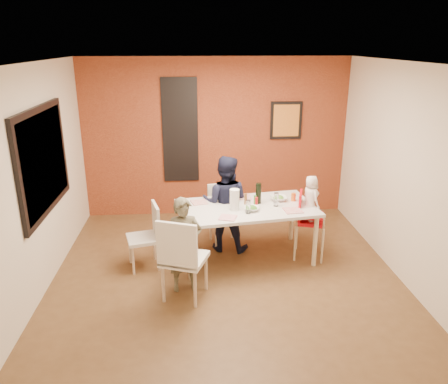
{
  "coord_description": "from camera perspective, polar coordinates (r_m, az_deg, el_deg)",
  "views": [
    {
      "loc": [
        -0.4,
        -5.1,
        2.92
      ],
      "look_at": [
        0.0,
        0.3,
        1.05
      ],
      "focal_mm": 35.0,
      "sensor_mm": 36.0,
      "label": 1
    }
  ],
  "objects": [
    {
      "name": "plate_far_mid",
      "position": [
        6.34,
        2.39,
        -0.63
      ],
      "size": [
        0.26,
        0.26,
        0.01
      ],
      "primitive_type": "cube",
      "rotation": [
        0.0,
        0.0,
        0.06
      ],
      "color": "white",
      "rests_on": "dining_table"
    },
    {
      "name": "chair_far",
      "position": [
        6.59,
        -0.13,
        -2.46
      ],
      "size": [
        0.49,
        0.49,
        0.9
      ],
      "rotation": [
        0.0,
        0.0,
        0.19
      ],
      "color": "silver",
      "rests_on": "ground"
    },
    {
      "name": "wine_glass_b",
      "position": [
        6.02,
        6.83,
        -0.98
      ],
      "size": [
        0.07,
        0.07,
        0.19
      ],
      "primitive_type": "cylinder",
      "color": "silver",
      "rests_on": "dining_table"
    },
    {
      "name": "plate_near_right",
      "position": [
        5.91,
        9.0,
        -2.39
      ],
      "size": [
        0.25,
        0.25,
        0.01
      ],
      "primitive_type": "cube",
      "rotation": [
        0.0,
        0.0,
        0.1
      ],
      "color": "white",
      "rests_on": "dining_table"
    },
    {
      "name": "condiment_green",
      "position": [
        6.03,
        4.08,
        -1.08
      ],
      "size": [
        0.04,
        0.04,
        0.14
      ],
      "primitive_type": "cylinder",
      "color": "#2E7426",
      "rests_on": "dining_table"
    },
    {
      "name": "wine_glass_a",
      "position": [
        5.73,
        3.17,
        -1.95
      ],
      "size": [
        0.06,
        0.06,
        0.18
      ],
      "primitive_type": "cylinder",
      "color": "white",
      "rests_on": "dining_table"
    },
    {
      "name": "art_print_canvas",
      "position": [
        7.58,
        8.13,
        9.22
      ],
      "size": [
        0.44,
        0.01,
        0.54
      ],
      "primitive_type": "cube",
      "color": "orange",
      "rests_on": "wall_back"
    },
    {
      "name": "condiment_red",
      "position": [
        5.94,
        4.25,
        -1.38
      ],
      "size": [
        0.04,
        0.04,
        0.15
      ],
      "primitive_type": "cylinder",
      "color": "red",
      "rests_on": "dining_table"
    },
    {
      "name": "high_chair",
      "position": [
        6.23,
        10.84,
        -3.43
      ],
      "size": [
        0.5,
        0.5,
        0.96
      ],
      "rotation": [
        0.0,
        0.0,
        1.27
      ],
      "color": "red",
      "rests_on": "ground"
    },
    {
      "name": "plate_far_left",
      "position": [
        6.14,
        -3.24,
        -1.34
      ],
      "size": [
        0.26,
        0.26,
        0.01
      ],
      "primitive_type": "cube",
      "rotation": [
        0.0,
        0.0,
        0.23
      ],
      "color": "silver",
      "rests_on": "dining_table"
    },
    {
      "name": "ground",
      "position": [
        5.89,
        0.22,
        -10.66
      ],
      "size": [
        4.5,
        4.5,
        0.0
      ],
      "primitive_type": "plane",
      "color": "brown",
      "rests_on": "ground"
    },
    {
      "name": "child_far",
      "position": [
        6.29,
        0.16,
        -1.53
      ],
      "size": [
        0.8,
        0.7,
        1.42
      ],
      "primitive_type": "imported",
      "rotation": [
        0.0,
        0.0,
        2.88
      ],
      "color": "black",
      "rests_on": "ground"
    },
    {
      "name": "sippy_cup",
      "position": [
        6.26,
        9.05,
        -0.65
      ],
      "size": [
        0.07,
        0.07,
        0.11
      ],
      "primitive_type": "cylinder",
      "color": "#D05B17",
      "rests_on": "dining_table"
    },
    {
      "name": "chair_near",
      "position": [
        5.11,
        -5.59,
        -8.28
      ],
      "size": [
        0.62,
        0.62,
        1.04
      ],
      "rotation": [
        0.0,
        0.0,
        2.79
      ],
      "color": "white",
      "rests_on": "ground"
    },
    {
      "name": "wine_bottle",
      "position": [
        6.08,
        4.53,
        -0.18
      ],
      "size": [
        0.08,
        0.08,
        0.29
      ],
      "primitive_type": "cylinder",
      "color": "black",
      "rests_on": "dining_table"
    },
    {
      "name": "salad_bowl_a",
      "position": [
        5.85,
        3.62,
        -2.19
      ],
      "size": [
        0.24,
        0.24,
        0.05
      ],
      "primitive_type": "imported",
      "rotation": [
        0.0,
        0.0,
        -0.23
      ],
      "color": "white",
      "rests_on": "dining_table"
    },
    {
      "name": "wall_left",
      "position": [
        5.65,
        -23.16,
        1.34
      ],
      "size": [
        0.02,
        4.5,
        2.7
      ],
      "primitive_type": "cube",
      "color": "beige",
      "rests_on": "ground"
    },
    {
      "name": "dining_table",
      "position": [
        6.02,
        2.93,
        -2.52
      ],
      "size": [
        2.0,
        1.3,
        0.78
      ],
      "rotation": [
        0.0,
        0.0,
        0.15
      ],
      "color": "silver",
      "rests_on": "ground"
    },
    {
      "name": "plate_near_left",
      "position": [
        5.61,
        0.48,
        -3.35
      ],
      "size": [
        0.26,
        0.26,
        0.01
      ],
      "primitive_type": "cube",
      "rotation": [
        0.0,
        0.0,
        -0.31
      ],
      "color": "silver",
      "rests_on": "dining_table"
    },
    {
      "name": "ceiling",
      "position": [
        5.12,
        0.26,
        16.58
      ],
      "size": [
        4.5,
        4.5,
        0.02
      ],
      "primitive_type": "cube",
      "color": "white",
      "rests_on": "wall_back"
    },
    {
      "name": "art_print_frame",
      "position": [
        7.59,
        8.11,
        9.24
      ],
      "size": [
        0.54,
        0.03,
        0.64
      ],
      "primitive_type": "cube",
      "color": "black",
      "rests_on": "wall_back"
    },
    {
      "name": "glassblock_strip",
      "position": [
        7.46,
        -5.74,
        7.98
      ],
      "size": [
        0.55,
        0.03,
        1.7
      ],
      "primitive_type": "cube",
      "color": "silver",
      "rests_on": "wall_back"
    },
    {
      "name": "toddler",
      "position": [
        6.11,
        11.25,
        -0.79
      ],
      "size": [
        0.3,
        0.36,
        0.64
      ],
      "primitive_type": "imported",
      "rotation": [
        0.0,
        0.0,
        1.91
      ],
      "color": "silver",
      "rests_on": "high_chair"
    },
    {
      "name": "glassblock_surround",
      "position": [
        7.45,
        -5.74,
        7.98
      ],
      "size": [
        0.6,
        0.03,
        1.76
      ],
      "primitive_type": "cube",
      "color": "black",
      "rests_on": "wall_back"
    },
    {
      "name": "child_near",
      "position": [
        5.32,
        -5.19,
        -6.93
      ],
      "size": [
        0.47,
        0.34,
        1.19
      ],
      "primitive_type": "imported",
      "rotation": [
        0.0,
        0.0,
        0.13
      ],
      "color": "brown",
      "rests_on": "ground"
    },
    {
      "name": "salad_bowl_b",
      "position": [
        6.26,
        7.13,
        -0.83
      ],
      "size": [
        0.24,
        0.24,
        0.06
      ],
      "primitive_type": "imported",
      "rotation": [
        0.0,
        0.0,
        0.02
      ],
      "color": "white",
      "rests_on": "dining_table"
    },
    {
      "name": "wall_front",
      "position": [
        3.28,
        3.31,
        -9.62
      ],
      "size": [
        4.5,
        0.02,
        2.7
      ],
      "primitive_type": "cube",
      "color": "beige",
      "rests_on": "ground"
    },
    {
      "name": "brick_accent_wall",
      "position": [
        7.51,
        -1.09,
        6.98
      ],
      "size": [
        4.5,
        0.02,
        2.7
      ],
      "primitive_type": "cube",
      "color": "maroon",
      "rests_on": "ground"
    },
    {
      "name": "picture_window_frame",
      "position": [
        5.77,
        -22.53,
        3.84
      ],
      "size": [
        0.05,
        1.7,
        1.3
      ],
      "primitive_type": "cube",
      "color": "black",
      "rests_on": "wall_left"
    },
    {
      "name": "chair_left",
      "position": [
        5.96,
        -9.81,
        -5.25
      ],
      "size": [
        0.5,
        0.5,
        0.89
      ],
      "rotation": [
        0.0,
        0.0,
        4.96
      ],
      "color": "silver",
      "rests_on": "ground"
    },
    {
      "name": "condiment_brown",
      "position": [
        6.05,
        2.83,
        -0.92
      ],
      "size": [
        0.04,
        0.04,
        0.15
      ],
      "primitive_type": "cylinder",
      "color": "brown",
      "rests_on": "dining_table"
    },
    {
      "name": "paper_towel_roll",
      "position": [
        5.83,
        1.38,
        -1.01
      ],
      "size": [
        0.13,
        0.13,
        0.29
      ],
      "primitive_type": "cylinder",
      "color": "white",
      "rests_on": "dining_table"
    },
    {
      "name": "wall_back",
      "position": [
        7.53,
        -1.09,
        7.02
      ],
      "size": [
        4.5,
        0.02,
        2.7
      ],
      "primitive_type": "cube",
      "color": "beige",
      "rests_on": "ground"
    },
    {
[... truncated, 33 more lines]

